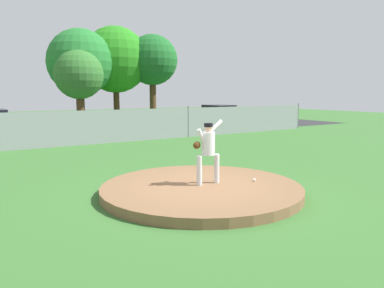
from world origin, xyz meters
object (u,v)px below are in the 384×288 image
object	(u,v)px
baseball	(254,180)
traffic_cone_orange	(67,127)
pitcher_youth	(208,147)
parked_car_burgundy	(219,116)

from	to	relation	value
baseball	traffic_cone_orange	xyz separation A→B (m)	(-0.25, 17.36, 0.01)
pitcher_youth	parked_car_burgundy	world-z (taller)	pitcher_youth
pitcher_youth	baseball	xyz separation A→B (m)	(1.16, -0.41, -0.89)
pitcher_youth	parked_car_burgundy	distance (m)	18.58
parked_car_burgundy	traffic_cone_orange	xyz separation A→B (m)	(-10.49, 2.28, -0.48)
traffic_cone_orange	parked_car_burgundy	bearing A→B (deg)	-12.25
pitcher_youth	traffic_cone_orange	size ratio (longest dim) A/B	2.87
parked_car_burgundy	pitcher_youth	bearing A→B (deg)	-127.85
baseball	traffic_cone_orange	bearing A→B (deg)	90.81
pitcher_youth	traffic_cone_orange	world-z (taller)	pitcher_youth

